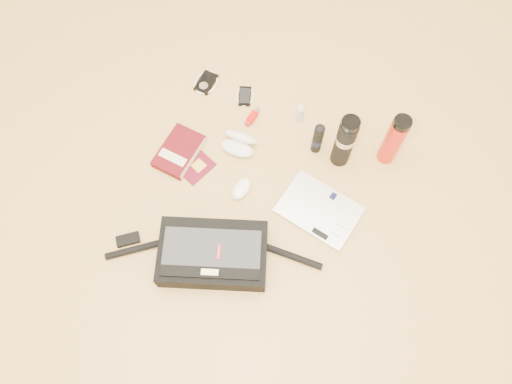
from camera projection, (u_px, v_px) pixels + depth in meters
ground at (240, 210)px, 1.97m from camera, size 4.00×4.00×0.00m
messenger_bag at (212, 254)px, 1.85m from camera, size 0.76×0.39×0.11m
laptop at (319, 210)px, 1.96m from camera, size 0.32×0.24×0.03m
book at (179, 152)px, 2.05m from camera, size 0.14×0.21×0.04m
passport at (197, 168)px, 2.04m from camera, size 0.13×0.16×0.01m
mouse at (241, 189)px, 1.99m from camera, size 0.07×0.11×0.03m
sunglasses_case at (239, 143)px, 2.06m from camera, size 0.15×0.13×0.08m
ipod at (206, 83)px, 2.20m from camera, size 0.10×0.12×0.01m
phone at (245, 96)px, 2.17m from camera, size 0.10×0.11×0.01m
inhaler at (252, 117)px, 2.12m from camera, size 0.03×0.10×0.03m
spray_bottle at (300, 114)px, 2.09m from camera, size 0.03×0.03×0.10m
aerosol_can at (318, 138)px, 2.00m from camera, size 0.05×0.05×0.18m
thermos_black at (345, 141)px, 1.93m from camera, size 0.08×0.08×0.29m
thermos_red at (394, 140)px, 1.94m from camera, size 0.08×0.08×0.28m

